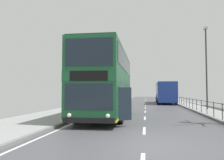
% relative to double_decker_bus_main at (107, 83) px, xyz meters
% --- Properties ---
extents(ground, '(15.80, 140.00, 0.20)m').
position_rel_double_decker_bus_main_xyz_m(ground, '(1.89, -7.64, -2.35)').
color(ground, '#4C4C51').
extents(double_decker_bus_main, '(3.42, 11.00, 4.56)m').
position_rel_double_decker_bus_main_xyz_m(double_decker_bus_main, '(0.00, 0.00, 0.00)').
color(double_decker_bus_main, '#19512D').
rests_on(double_decker_bus_main, ground).
extents(background_bus_far_lane, '(2.82, 10.34, 3.10)m').
position_rel_double_decker_bus_main_xyz_m(background_bus_far_lane, '(5.57, 19.17, -0.69)').
color(background_bus_far_lane, navy).
rests_on(background_bus_far_lane, ground).
extents(pedestrian_railing_far_kerb, '(0.05, 26.70, 0.96)m').
position_rel_double_decker_bus_main_xyz_m(pedestrian_railing_far_kerb, '(7.06, 1.70, -1.60)').
color(pedestrian_railing_far_kerb, '#2D3338').
rests_on(pedestrian_railing_far_kerb, ground).
extents(street_lamp_far_side, '(0.28, 0.60, 7.77)m').
position_rel_double_decker_bus_main_xyz_m(street_lamp_far_side, '(8.37, 6.72, 2.25)').
color(street_lamp_far_side, '#38383D').
rests_on(street_lamp_far_side, ground).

